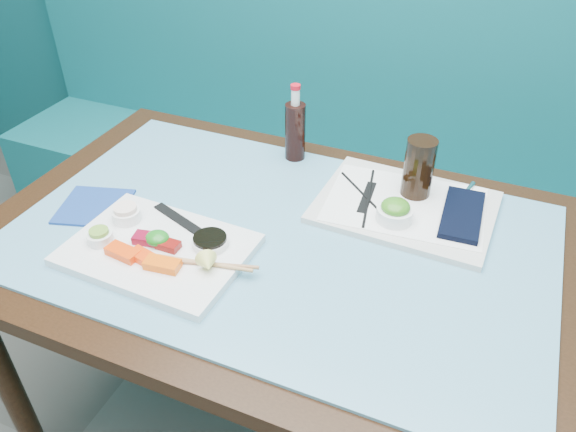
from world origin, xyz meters
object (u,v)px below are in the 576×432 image
at_px(serving_tray, 405,207).
at_px(cola_bottle_body, 295,132).
at_px(blue_napkin, 94,206).
at_px(dining_table, 279,264).
at_px(booth_bench, 368,188).
at_px(sashimi_plate, 158,250).
at_px(seaweed_bowl, 394,214).
at_px(cola_glass, 419,168).

bearing_deg(serving_tray, cola_bottle_body, 161.61).
bearing_deg(blue_napkin, dining_table, 9.68).
bearing_deg(booth_bench, dining_table, -90.00).
bearing_deg(sashimi_plate, blue_napkin, 162.79).
bearing_deg(booth_bench, sashimi_plate, -102.30).
height_order(cola_bottle_body, blue_napkin, cola_bottle_body).
bearing_deg(seaweed_bowl, serving_tray, 82.41).
xyz_separation_m(dining_table, serving_tray, (0.24, 0.21, 0.10)).
bearing_deg(cola_glass, serving_tray, -100.30).
distance_m(sashimi_plate, cola_glass, 0.65).
bearing_deg(sashimi_plate, cola_glass, 44.69).
relative_size(booth_bench, sashimi_plate, 7.68).
bearing_deg(booth_bench, serving_tray, -68.71).
bearing_deg(blue_napkin, seaweed_bowl, 17.22).
distance_m(dining_table, seaweed_bowl, 0.30).
bearing_deg(dining_table, cola_glass, 46.44).
bearing_deg(seaweed_bowl, cola_glass, 81.25).
relative_size(serving_tray, cola_bottle_body, 2.61).
bearing_deg(cola_glass, dining_table, -133.56).
relative_size(dining_table, serving_tray, 3.33).
bearing_deg(sashimi_plate, serving_tray, 41.46).
distance_m(booth_bench, serving_tray, 0.78).
xyz_separation_m(dining_table, cola_bottle_body, (-0.10, 0.34, 0.17)).
relative_size(dining_table, sashimi_plate, 3.58).
xyz_separation_m(seaweed_bowl, cola_glass, (0.02, 0.13, 0.06)).
bearing_deg(cola_bottle_body, blue_napkin, -130.81).
bearing_deg(booth_bench, cola_glass, -66.03).
height_order(booth_bench, dining_table, booth_bench).
bearing_deg(blue_napkin, cola_glass, 25.72).
height_order(dining_table, cola_glass, cola_glass).
bearing_deg(seaweed_bowl, blue_napkin, -162.78).
height_order(booth_bench, cola_bottle_body, booth_bench).
bearing_deg(dining_table, booth_bench, 90.00).
bearing_deg(blue_napkin, sashimi_plate, -19.41).
xyz_separation_m(cola_glass, blue_napkin, (-0.72, -0.35, -0.09)).
relative_size(seaweed_bowl, blue_napkin, 0.54).
bearing_deg(dining_table, blue_napkin, -170.32).
bearing_deg(cola_glass, booth_bench, 113.97).
bearing_deg(dining_table, serving_tray, 41.01).
bearing_deg(serving_tray, sashimi_plate, -138.64).
relative_size(sashimi_plate, blue_napkin, 2.44).
bearing_deg(serving_tray, dining_table, -136.88).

